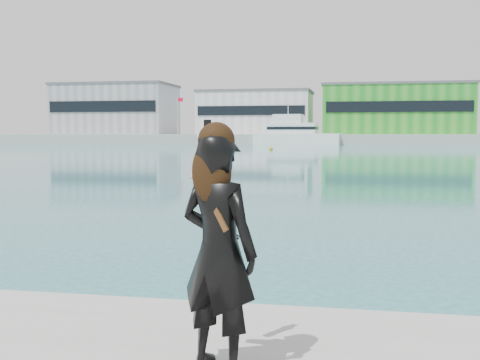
{
  "coord_description": "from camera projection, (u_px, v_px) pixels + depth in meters",
  "views": [
    {
      "loc": [
        0.28,
        -4.11,
        2.3
      ],
      "look_at": [
        -0.57,
        0.23,
        1.95
      ],
      "focal_mm": 45.0,
      "sensor_mm": 36.0,
      "label": 1
    }
  ],
  "objects": [
    {
      "name": "warehouse_grey_left",
      "position": [
        116.0,
        109.0,
        139.41
      ],
      "size": [
        26.52,
        16.36,
        11.5
      ],
      "color": "gray",
      "rests_on": "far_quay"
    },
    {
      "name": "warehouse_white",
      "position": [
        256.0,
        113.0,
        133.14
      ],
      "size": [
        24.48,
        15.35,
        9.5
      ],
      "color": "silver",
      "rests_on": "far_quay"
    },
    {
      "name": "woman",
      "position": [
        218.0,
        244.0,
        3.77
      ],
      "size": [
        0.64,
        0.54,
        1.59
      ],
      "rotation": [
        0.0,
        0.0,
        2.74
      ],
      "color": "black",
      "rests_on": "near_quay"
    },
    {
      "name": "buoy_far",
      "position": [
        271.0,
        150.0,
        80.69
      ],
      "size": [
        0.5,
        0.5,
        0.5
      ],
      "primitive_type": "sphere",
      "color": "#E1AB0B",
      "rests_on": "ground"
    },
    {
      "name": "motor_yacht",
      "position": [
        295.0,
        134.0,
        114.76
      ],
      "size": [
        16.73,
        6.14,
        7.64
      ],
      "rotation": [
        0.0,
        0.0,
        -0.1
      ],
      "color": "white",
      "rests_on": "ground"
    },
    {
      "name": "warehouse_green",
      "position": [
        396.0,
        109.0,
        127.33
      ],
      "size": [
        30.6,
        16.36,
        10.5
      ],
      "color": "#238E24",
      "rests_on": "far_quay"
    },
    {
      "name": "flagpole_left",
      "position": [
        178.0,
        113.0,
        129.39
      ],
      "size": [
        1.28,
        0.16,
        8.0
      ],
      "color": "silver",
      "rests_on": "far_quay"
    },
    {
      "name": "flagpole_right",
      "position": [
        472.0,
        111.0,
        117.85
      ],
      "size": [
        1.28,
        0.16,
        8.0
      ],
      "color": "silver",
      "rests_on": "far_quay"
    },
    {
      "name": "far_quay",
      "position": [
        357.0,
        139.0,
        131.34
      ],
      "size": [
        320.0,
        40.0,
        2.0
      ],
      "primitive_type": "cube",
      "color": "#9E9E99",
      "rests_on": "ground"
    }
  ]
}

